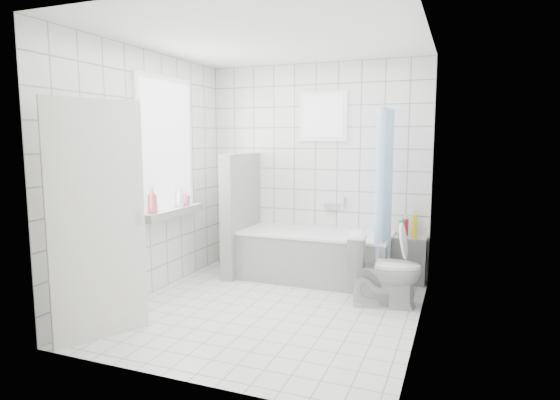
% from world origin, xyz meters
% --- Properties ---
extents(ground, '(3.00, 3.00, 0.00)m').
position_xyz_m(ground, '(0.00, 0.00, 0.00)').
color(ground, white).
rests_on(ground, ground).
extents(ceiling, '(3.00, 3.00, 0.00)m').
position_xyz_m(ceiling, '(0.00, 0.00, 2.60)').
color(ceiling, white).
rests_on(ceiling, ground).
extents(wall_back, '(2.80, 0.02, 2.60)m').
position_xyz_m(wall_back, '(0.00, 1.50, 1.30)').
color(wall_back, white).
rests_on(wall_back, ground).
extents(wall_front, '(2.80, 0.02, 2.60)m').
position_xyz_m(wall_front, '(0.00, -1.50, 1.30)').
color(wall_front, white).
rests_on(wall_front, ground).
extents(wall_left, '(0.02, 3.00, 2.60)m').
position_xyz_m(wall_left, '(-1.40, 0.00, 1.30)').
color(wall_left, white).
rests_on(wall_left, ground).
extents(wall_right, '(0.02, 3.00, 2.60)m').
position_xyz_m(wall_right, '(1.40, 0.00, 1.30)').
color(wall_right, white).
rests_on(wall_right, ground).
extents(window_left, '(0.01, 0.90, 1.40)m').
position_xyz_m(window_left, '(-1.35, 0.30, 1.60)').
color(window_left, white).
rests_on(window_left, wall_left).
extents(window_back, '(0.50, 0.01, 0.50)m').
position_xyz_m(window_back, '(0.10, 1.46, 1.95)').
color(window_back, white).
rests_on(window_back, wall_back).
extents(window_sill, '(0.18, 1.02, 0.08)m').
position_xyz_m(window_sill, '(-1.31, 0.30, 0.86)').
color(window_sill, white).
rests_on(window_sill, wall_left).
extents(door, '(0.41, 0.73, 2.00)m').
position_xyz_m(door, '(-1.06, -1.13, 1.00)').
color(door, silver).
rests_on(door, ground).
extents(bathtub, '(1.77, 0.77, 0.58)m').
position_xyz_m(bathtub, '(0.12, 1.12, 0.29)').
color(bathtub, white).
rests_on(bathtub, ground).
extents(partition_wall, '(0.15, 0.85, 1.50)m').
position_xyz_m(partition_wall, '(-0.83, 1.07, 0.75)').
color(partition_wall, white).
rests_on(partition_wall, ground).
extents(tiled_ledge, '(0.40, 0.24, 0.55)m').
position_xyz_m(tiled_ledge, '(1.18, 1.38, 0.28)').
color(tiled_ledge, white).
rests_on(tiled_ledge, ground).
extents(toilet, '(0.80, 0.55, 0.75)m').
position_xyz_m(toilet, '(1.03, 0.53, 0.38)').
color(toilet, silver).
rests_on(toilet, ground).
extents(curtain_rod, '(0.02, 0.80, 0.02)m').
position_xyz_m(curtain_rod, '(0.95, 1.10, 2.00)').
color(curtain_rod, silver).
rests_on(curtain_rod, wall_back).
extents(shower_curtain, '(0.14, 0.48, 1.78)m').
position_xyz_m(shower_curtain, '(0.95, 0.97, 1.10)').
color(shower_curtain, '#53A2F4').
rests_on(shower_curtain, curtain_rod).
extents(tub_faucet, '(0.18, 0.06, 0.06)m').
position_xyz_m(tub_faucet, '(0.22, 1.46, 0.85)').
color(tub_faucet, silver).
rests_on(tub_faucet, wall_back).
extents(sill_bottles, '(0.15, 0.76, 0.28)m').
position_xyz_m(sill_bottles, '(-1.30, 0.23, 1.03)').
color(sill_bottles, '#C0608E').
rests_on(sill_bottles, window_sill).
extents(ledge_bottles, '(0.20, 0.18, 0.28)m').
position_xyz_m(ledge_bottles, '(1.16, 1.34, 0.67)').
color(ledge_bottles, yellow).
rests_on(ledge_bottles, tiled_ledge).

